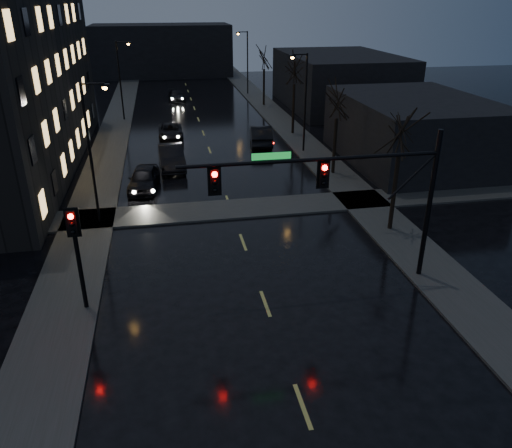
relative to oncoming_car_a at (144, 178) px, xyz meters
name	(u,v)px	position (x,y,z in m)	size (l,w,h in m)	color
sidewalk_left	(110,145)	(-3.19, 11.76, -0.72)	(3.00, 140.00, 0.12)	#2D2D2B
sidewalk_right	(296,136)	(13.81, 11.76, -0.72)	(3.00, 140.00, 0.12)	#2D2D2B
sidewalk_cross	(231,209)	(5.31, -4.74, -0.72)	(40.00, 3.00, 0.12)	#2D2D2B
commercial_right_near	(413,130)	(20.81, 2.76, 1.72)	(10.00, 14.00, 5.00)	black
commercial_right_far	(339,81)	(22.31, 24.76, 2.22)	(12.00, 18.00, 6.00)	black
far_block	(162,50)	(2.31, 54.76, 3.22)	(22.00, 10.00, 8.00)	black
signal_mast	(351,183)	(9.16, -14.25, 4.09)	(11.11, 0.41, 7.00)	black
signal_pole_left	(76,245)	(-2.19, -14.25, 2.23)	(0.35, 0.41, 4.53)	black
tree_near	(403,121)	(13.71, -9.24, 5.44)	(3.52, 3.52, 8.08)	black
tree_mid_a	(338,94)	(13.71, 0.76, 5.05)	(3.30, 3.30, 7.58)	black
tree_mid_b	(295,62)	(13.71, 12.76, 5.83)	(3.74, 3.74, 8.59)	black
tree_far	(264,53)	(13.71, 26.76, 5.28)	(3.43, 3.43, 7.88)	black
streetlight_l_near	(93,143)	(-2.27, -5.24, 4.00)	(1.53, 0.28, 8.00)	black
streetlight_l_far	(122,74)	(-2.27, 21.76, 4.00)	(1.53, 0.28, 8.00)	black
streetlight_r_mid	(303,95)	(12.90, 6.76, 4.00)	(1.53, 0.28, 8.00)	black
streetlight_r_far	(246,57)	(12.90, 34.76, 4.00)	(1.53, 0.28, 8.00)	black
oncoming_car_a	(144,178)	(0.00, 0.00, 0.00)	(1.84, 4.57, 1.56)	black
oncoming_car_b	(171,157)	(1.99, 4.43, 0.08)	(1.81, 5.20, 1.71)	black
oncoming_car_c	(170,131)	(2.18, 13.47, -0.12)	(2.19, 4.75, 1.32)	black
oncoming_car_d	(177,96)	(3.49, 31.91, -0.14)	(1.79, 4.40, 1.28)	black
lead_car	(261,135)	(10.00, 9.69, 0.08)	(1.82, 5.21, 1.72)	black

